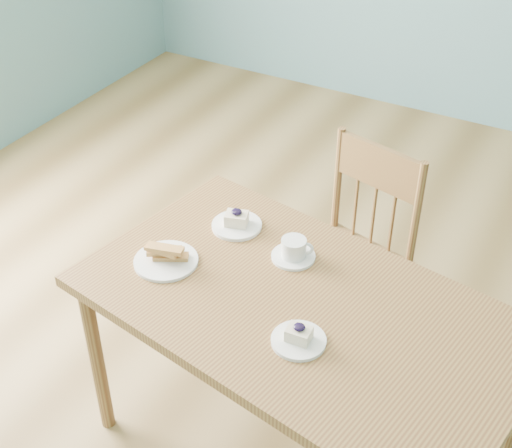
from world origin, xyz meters
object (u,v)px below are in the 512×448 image
at_px(coffee_cup, 294,250).
at_px(biscotti_plate, 166,257).
at_px(dining_table, 300,321).
at_px(dining_chair, 351,254).
at_px(cheesecake_plate_near, 299,338).
at_px(cheesecake_plate_far, 237,223).

distance_m(coffee_cup, biscotti_plate, 0.39).
relative_size(dining_table, coffee_cup, 10.20).
distance_m(dining_chair, cheesecake_plate_near, 0.78).
distance_m(dining_table, coffee_cup, 0.23).
distance_m(dining_table, biscotti_plate, 0.45).
height_order(coffee_cup, biscotti_plate, coffee_cup).
relative_size(dining_table, cheesecake_plate_far, 8.50).
relative_size(dining_chair, biscotti_plate, 4.25).
bearing_deg(dining_chair, dining_table, -68.53).
bearing_deg(cheesecake_plate_near, cheesecake_plate_far, 137.80).
bearing_deg(biscotti_plate, cheesecake_plate_far, 69.85).
xyz_separation_m(dining_table, dining_chair, (-0.07, 0.58, -0.19)).
bearing_deg(coffee_cup, cheesecake_plate_near, -83.23).
bearing_deg(dining_chair, biscotti_plate, -106.24).
relative_size(dining_table, cheesecake_plate_near, 9.34).
relative_size(cheesecake_plate_near, coffee_cup, 1.09).
bearing_deg(dining_table, coffee_cup, 132.12).
bearing_deg(dining_chair, cheesecake_plate_near, -65.16).
xyz_separation_m(dining_chair, cheesecake_plate_far, (-0.27, -0.36, 0.27)).
bearing_deg(dining_chair, coffee_cup, -80.77).
bearing_deg(cheesecake_plate_near, biscotti_plate, 168.08).
xyz_separation_m(dining_table, cheesecake_plate_far, (-0.34, 0.23, 0.09)).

